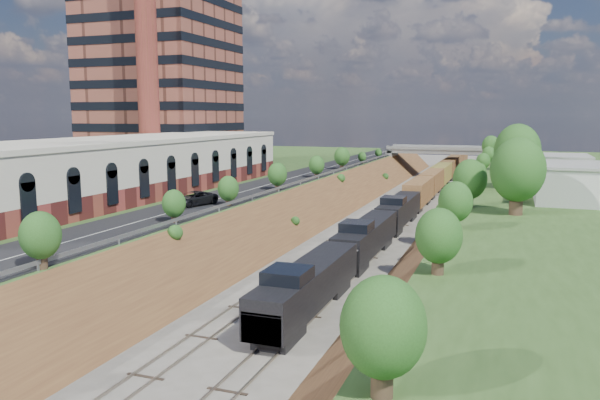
{
  "coord_description": "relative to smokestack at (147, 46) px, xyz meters",
  "views": [
    {
      "loc": [
        16.44,
        -20.68,
        14.8
      ],
      "look_at": [
        -4.12,
        35.78,
        6.0
      ],
      "focal_mm": 35.0,
      "sensor_mm": 36.0,
      "label": 1
    }
  ],
  "objects": [
    {
      "name": "platform_left",
      "position": [
        3.0,
        4.0,
        -22.5
      ],
      "size": [
        44.0,
        180.0,
        5.0
      ],
      "primitive_type": "cube",
      "color": "#334F20",
      "rests_on": "ground"
    },
    {
      "name": "commercial_building",
      "position": [
        8.0,
        -18.0,
        -16.49
      ],
      "size": [
        14.3,
        62.3,
        7.0
      ],
      "color": "maroon",
      "rests_on": "platform_left"
    },
    {
      "name": "tree_right_large",
      "position": [
        53.0,
        -16.0,
        -15.62
      ],
      "size": [
        5.25,
        5.25,
        7.61
      ],
      "color": "#473323",
      "rests_on": "platform_right"
    },
    {
      "name": "road",
      "position": [
        20.5,
        4.0,
        -19.95
      ],
      "size": [
        8.0,
        180.0,
        0.1
      ],
      "primitive_type": "cube",
      "color": "black",
      "rests_on": "platform_left"
    },
    {
      "name": "embankment_left",
      "position": [
        25.0,
        4.0,
        -25.0
      ],
      "size": [
        10.0,
        180.0,
        10.0
      ],
      "primitive_type": "cube",
      "rotation": [
        0.0,
        0.79,
        0.0
      ],
      "color": "brown",
      "rests_on": "ground"
    },
    {
      "name": "highrise_tower",
      "position": [
        -8.0,
        16.0,
        7.88
      ],
      "size": [
        22.0,
        22.0,
        53.9
      ],
      "color": "brown",
      "rests_on": "platform_left"
    },
    {
      "name": "tree_left_crest",
      "position": [
        24.2,
        -36.0,
        -17.96
      ],
      "size": [
        2.45,
        2.45,
        3.55
      ],
      "color": "#473323",
      "rests_on": "platform_left"
    },
    {
      "name": "suv",
      "position": [
        20.4,
        -22.16,
        -19.15
      ],
      "size": [
        4.09,
        5.93,
        1.51
      ],
      "primitive_type": "imported",
      "rotation": [
        0.0,
        0.0,
        -0.32
      ],
      "color": "black",
      "rests_on": "road"
    },
    {
      "name": "guardrail",
      "position": [
        24.6,
        3.8,
        -19.45
      ],
      "size": [
        0.1,
        171.0,
        0.7
      ],
      "color": "#99999E",
      "rests_on": "platform_left"
    },
    {
      "name": "freight_train",
      "position": [
        38.6,
        31.61,
        -22.48
      ],
      "size": [
        2.91,
        148.75,
        4.55
      ],
      "color": "black",
      "rests_on": "ground"
    },
    {
      "name": "white_building_far",
      "position": [
        59.0,
        18.0,
        -18.2
      ],
      "size": [
        8.0,
        10.0,
        3.6
      ],
      "primitive_type": "cube",
      "color": "silver",
      "rests_on": "platform_right"
    },
    {
      "name": "white_building_near",
      "position": [
        59.5,
        -4.0,
        -18.0
      ],
      "size": [
        9.0,
        12.0,
        4.0
      ],
      "primitive_type": "cube",
      "color": "silver",
      "rests_on": "platform_right"
    },
    {
      "name": "overpass",
      "position": [
        36.0,
        66.0,
        -20.08
      ],
      "size": [
        24.5,
        8.3,
        7.4
      ],
      "color": "gray",
      "rests_on": "ground"
    },
    {
      "name": "embankment_right",
      "position": [
        47.0,
        4.0,
        -25.0
      ],
      "size": [
        10.0,
        180.0,
        10.0
      ],
      "primitive_type": "cube",
      "rotation": [
        0.0,
        0.79,
        0.0
      ],
      "color": "brown",
      "rests_on": "ground"
    },
    {
      "name": "rail_left_track",
      "position": [
        33.4,
        4.0,
        -24.91
      ],
      "size": [
        1.58,
        180.0,
        0.18
      ],
      "primitive_type": "cube",
      "color": "gray",
      "rests_on": "ground"
    },
    {
      "name": "rail_right_track",
      "position": [
        38.6,
        4.0,
        -24.91
      ],
      "size": [
        1.58,
        180.0,
        0.18
      ],
      "primitive_type": "cube",
      "color": "gray",
      "rests_on": "ground"
    },
    {
      "name": "smokestack",
      "position": [
        0.0,
        0.0,
        0.0
      ],
      "size": [
        3.2,
        3.2,
        40.0
      ],
      "primitive_type": "cylinder",
      "color": "maroon",
      "rests_on": "platform_left"
    }
  ]
}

